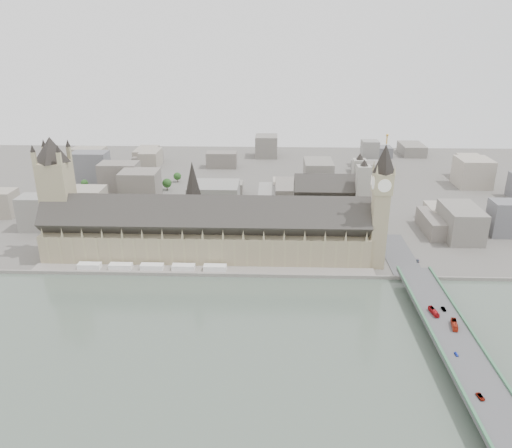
{
  "coord_description": "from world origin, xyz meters",
  "views": [
    {
      "loc": [
        54.12,
        -358.72,
        177.63
      ],
      "look_at": [
        41.12,
        26.08,
        28.35
      ],
      "focal_mm": 35.0,
      "sensor_mm": 36.0,
      "label": 1
    }
  ],
  "objects_px": {
    "victoria_tower": "(57,191)",
    "car_grey": "(481,397)",
    "car_silver": "(444,309)",
    "palace_of_westminster": "(206,233)",
    "westminster_bridge": "(443,326)",
    "car_blue": "(456,354)",
    "westminster_abbey": "(331,202)",
    "car_approach": "(418,261)",
    "elizabeth_tower": "(381,198)",
    "red_bus_north": "(434,312)",
    "red_bus_south": "(454,325)"
  },
  "relations": [
    {
      "from": "westminster_bridge",
      "to": "victoria_tower",
      "type": "bearing_deg",
      "value": 158.22
    },
    {
      "from": "westminster_abbey",
      "to": "car_blue",
      "type": "relative_size",
      "value": 18.27
    },
    {
      "from": "palace_of_westminster",
      "to": "red_bus_south",
      "type": "height_order",
      "value": "palace_of_westminster"
    },
    {
      "from": "palace_of_westminster",
      "to": "westminster_bridge",
      "type": "height_order",
      "value": "palace_of_westminster"
    },
    {
      "from": "car_approach",
      "to": "westminster_abbey",
      "type": "bearing_deg",
      "value": 129.06
    },
    {
      "from": "westminster_bridge",
      "to": "car_blue",
      "type": "xyz_separation_m",
      "value": [
        -4.81,
        -36.73,
        5.76
      ]
    },
    {
      "from": "palace_of_westminster",
      "to": "red_bus_north",
      "type": "bearing_deg",
      "value": -32.62
    },
    {
      "from": "palace_of_westminster",
      "to": "westminster_bridge",
      "type": "relative_size",
      "value": 0.82
    },
    {
      "from": "red_bus_north",
      "to": "car_blue",
      "type": "bearing_deg",
      "value": -99.26
    },
    {
      "from": "car_silver",
      "to": "car_blue",
      "type": "bearing_deg",
      "value": -104.37
    },
    {
      "from": "car_approach",
      "to": "red_bus_north",
      "type": "bearing_deg",
      "value": -88.85
    },
    {
      "from": "victoria_tower",
      "to": "car_blue",
      "type": "relative_size",
      "value": 26.86
    },
    {
      "from": "victoria_tower",
      "to": "westminster_abbey",
      "type": "bearing_deg",
      "value": 16.5
    },
    {
      "from": "victoria_tower",
      "to": "car_grey",
      "type": "relative_size",
      "value": 17.82
    },
    {
      "from": "victoria_tower",
      "to": "red_bus_south",
      "type": "height_order",
      "value": "victoria_tower"
    },
    {
      "from": "car_blue",
      "to": "car_grey",
      "type": "relative_size",
      "value": 0.66
    },
    {
      "from": "westminster_abbey",
      "to": "car_approach",
      "type": "xyz_separation_m",
      "value": [
        57.18,
        -99.28,
        -14.05
      ]
    },
    {
      "from": "elizabeth_tower",
      "to": "red_bus_south",
      "type": "relative_size",
      "value": 8.71
    },
    {
      "from": "car_blue",
      "to": "car_grey",
      "type": "xyz_separation_m",
      "value": [
        -0.04,
        -34.57,
        0.15
      ]
    },
    {
      "from": "palace_of_westminster",
      "to": "victoria_tower",
      "type": "height_order",
      "value": "victoria_tower"
    },
    {
      "from": "car_grey",
      "to": "victoria_tower",
      "type": "bearing_deg",
      "value": 138.32
    },
    {
      "from": "red_bus_north",
      "to": "car_silver",
      "type": "height_order",
      "value": "red_bus_north"
    },
    {
      "from": "palace_of_westminster",
      "to": "car_grey",
      "type": "xyz_separation_m",
      "value": [
        157.15,
        -178.49,
        -11.68
      ]
    },
    {
      "from": "car_grey",
      "to": "car_silver",
      "type": "bearing_deg",
      "value": 76.24
    },
    {
      "from": "red_bus_north",
      "to": "red_bus_south",
      "type": "relative_size",
      "value": 0.92
    },
    {
      "from": "victoria_tower",
      "to": "westminster_abbey",
      "type": "relative_size",
      "value": 1.47
    },
    {
      "from": "palace_of_westminster",
      "to": "red_bus_north",
      "type": "height_order",
      "value": "palace_of_westminster"
    },
    {
      "from": "elizabeth_tower",
      "to": "westminster_bridge",
      "type": "xyz_separation_m",
      "value": [
        24.0,
        -95.5,
        -52.96
      ]
    },
    {
      "from": "red_bus_north",
      "to": "car_grey",
      "type": "relative_size",
      "value": 2.01
    },
    {
      "from": "palace_of_westminster",
      "to": "red_bus_south",
      "type": "distance_m",
      "value": 202.06
    },
    {
      "from": "elizabeth_tower",
      "to": "car_grey",
      "type": "bearing_deg",
      "value": -83.45
    },
    {
      "from": "palace_of_westminster",
      "to": "car_approach",
      "type": "relative_size",
      "value": 49.39
    },
    {
      "from": "westminster_bridge",
      "to": "car_silver",
      "type": "bearing_deg",
      "value": 74.1
    },
    {
      "from": "victoria_tower",
      "to": "red_bus_north",
      "type": "distance_m",
      "value": 302.3
    },
    {
      "from": "westminster_abbey",
      "to": "car_blue",
      "type": "distance_m",
      "value": 224.5
    },
    {
      "from": "westminster_bridge",
      "to": "westminster_abbey",
      "type": "relative_size",
      "value": 4.78
    },
    {
      "from": "westminster_abbey",
      "to": "car_approach",
      "type": "distance_m",
      "value": 115.43
    },
    {
      "from": "palace_of_westminster",
      "to": "car_approach",
      "type": "bearing_deg",
      "value": -8.12
    },
    {
      "from": "westminster_abbey",
      "to": "car_approach",
      "type": "relative_size",
      "value": 12.67
    },
    {
      "from": "car_grey",
      "to": "car_blue",
      "type": "bearing_deg",
      "value": 81.75
    },
    {
      "from": "car_blue",
      "to": "car_approach",
      "type": "height_order",
      "value": "car_approach"
    },
    {
      "from": "westminster_abbey",
      "to": "red_bus_south",
      "type": "relative_size",
      "value": 5.51
    },
    {
      "from": "car_silver",
      "to": "westminster_abbey",
      "type": "bearing_deg",
      "value": 102.72
    },
    {
      "from": "car_blue",
      "to": "car_approach",
      "type": "xyz_separation_m",
      "value": [
        10.91,
        119.95,
        0.14
      ]
    },
    {
      "from": "palace_of_westminster",
      "to": "car_grey",
      "type": "distance_m",
      "value": 238.1
    },
    {
      "from": "victoria_tower",
      "to": "car_approach",
      "type": "xyz_separation_m",
      "value": [
        290.11,
        -30.28,
        -44.18
      ]
    },
    {
      "from": "palace_of_westminster",
      "to": "westminster_abbey",
      "type": "bearing_deg",
      "value": 34.17
    },
    {
      "from": "car_grey",
      "to": "westminster_bridge",
      "type": "bearing_deg",
      "value": 77.93
    },
    {
      "from": "westminster_abbey",
      "to": "red_bus_south",
      "type": "bearing_deg",
      "value": -74.07
    },
    {
      "from": "westminster_bridge",
      "to": "car_blue",
      "type": "relative_size",
      "value": 87.31
    }
  ]
}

